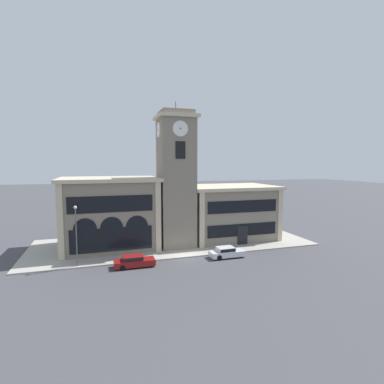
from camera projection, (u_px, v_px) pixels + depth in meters
ground_plane at (188, 258)px, 36.24m from camera, size 300.00×300.00×0.00m
sidewalk_kerb at (173, 243)px, 42.99m from camera, size 38.57×14.22×0.15m
clock_tower at (176, 180)px, 40.53m from camera, size 5.27×5.27×19.54m
town_hall_left_wing at (110, 213)px, 40.46m from camera, size 12.89×9.78×9.53m
town_hall_right_wing at (229, 212)px, 45.80m from camera, size 13.40×9.78×8.06m
parked_car_near at (134, 261)px, 33.05m from camera, size 4.46×1.75×1.27m
parked_car_mid at (226, 252)px, 36.37m from camera, size 4.25×1.74×1.30m
street_lamp at (76, 228)px, 32.51m from camera, size 0.36×0.36×6.70m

